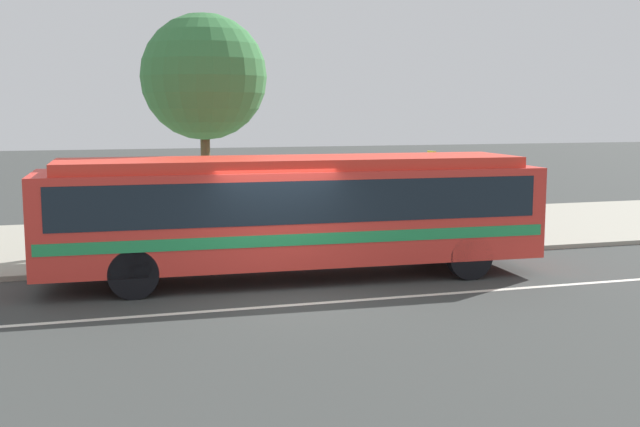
{
  "coord_description": "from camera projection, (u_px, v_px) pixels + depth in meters",
  "views": [
    {
      "loc": [
        -3.63,
        -14.78,
        3.72
      ],
      "look_at": [
        1.49,
        2.38,
        1.3
      ],
      "focal_mm": 43.52,
      "sensor_mm": 36.0,
      "label": 1
    }
  ],
  "objects": [
    {
      "name": "ground_plane",
      "position": [
        283.0,
        296.0,
        15.56
      ],
      "size": [
        120.0,
        120.0,
        0.0
      ],
      "primitive_type": "plane",
      "color": "#383B39"
    },
    {
      "name": "sidewalk_slab",
      "position": [
        225.0,
        238.0,
        22.14
      ],
      "size": [
        60.0,
        8.0,
        0.12
      ],
      "primitive_type": "cube",
      "color": "#A09B8C",
      "rests_on": "ground_plane"
    },
    {
      "name": "lane_stripe_center",
      "position": [
        293.0,
        305.0,
        14.8
      ],
      "size": [
        56.0,
        0.16,
        0.01
      ],
      "primitive_type": "cube",
      "color": "silver",
      "rests_on": "ground_plane"
    },
    {
      "name": "transit_bus",
      "position": [
        294.0,
        208.0,
        17.05
      ],
      "size": [
        10.98,
        3.0,
        2.67
      ],
      "color": "red",
      "rests_on": "ground_plane"
    },
    {
      "name": "pedestrian_waiting_near_sign",
      "position": [
        66.0,
        218.0,
        19.09
      ],
      "size": [
        0.37,
        0.37,
        1.59
      ],
      "color": "#736755",
      "rests_on": "sidewalk_slab"
    },
    {
      "name": "bus_stop_sign",
      "position": [
        431.0,
        186.0,
        20.2
      ],
      "size": [
        0.08,
        0.44,
        2.52
      ],
      "color": "gray",
      "rests_on": "sidewalk_slab"
    },
    {
      "name": "street_tree_near_stop",
      "position": [
        204.0,
        77.0,
        19.74
      ],
      "size": [
        3.21,
        3.21,
        6.02
      ],
      "color": "brown",
      "rests_on": "sidewalk_slab"
    }
  ]
}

